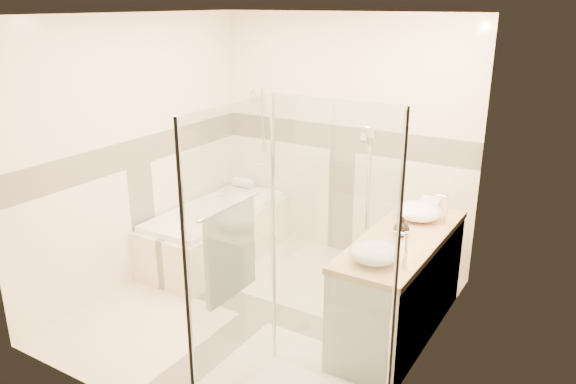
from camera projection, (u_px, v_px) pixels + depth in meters
The scene contains 12 objects.
room at pixel (268, 175), 4.54m from camera, with size 2.82×3.02×2.52m.
bathtub at pixel (217, 230), 5.89m from camera, with size 0.75×1.70×0.56m.
vanity at pixel (400, 285), 4.51m from camera, with size 0.58×1.62×0.85m.
shower_enclosure at pixel (286, 344), 3.61m from camera, with size 0.96×0.93×2.04m.
vessel_sink_near at pixel (419, 211), 4.70m from camera, with size 0.38×0.38×0.15m, color white.
vessel_sink_far at pixel (374, 253), 3.93m from camera, with size 0.36×0.36×0.14m, color white.
faucet_near at pixel (445, 207), 4.56m from camera, with size 0.11×0.03×0.26m.
faucet_far at pixel (405, 248), 3.80m from camera, with size 0.11×0.03×0.28m.
amenity_bottle_a at pixel (402, 227), 4.38m from camera, with size 0.07×0.07×0.15m, color black.
amenity_bottle_b at pixel (402, 226), 4.36m from camera, with size 0.13×0.13×0.16m, color black.
folded_towels at pixel (429, 205), 4.93m from camera, with size 0.16×0.27×0.09m, color white.
rolled_towel at pixel (243, 183), 6.44m from camera, with size 0.11×0.11×0.24m, color white.
Camera 1 is at (2.45, -3.61, 2.60)m, focal length 35.00 mm.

